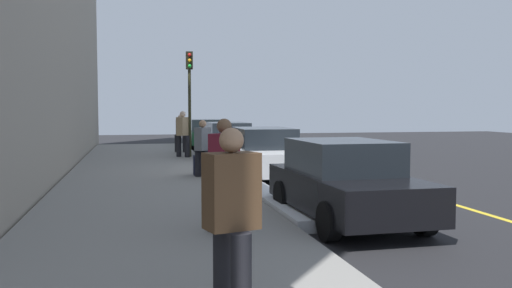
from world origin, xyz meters
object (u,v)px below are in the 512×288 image
(pedestrian_navy_coat, at_px, (181,132))
(parked_car_green, at_px, (206,133))
(pedestrian_burgundy_coat, at_px, (224,172))
(traffic_light_pole, at_px, (190,86))
(rolling_suitcase, at_px, (197,165))
(pedestrian_grey_coat, at_px, (203,147))
(pedestrian_tan_coat, at_px, (183,133))
(parked_car_black, at_px, (345,182))
(parked_car_white, at_px, (265,153))
(parked_car_silver, at_px, (228,141))
(pedestrian_brown_coat, at_px, (232,217))

(pedestrian_navy_coat, bearing_deg, parked_car_green, 159.96)
(pedestrian_burgundy_coat, distance_m, traffic_light_pole, 13.94)
(parked_car_green, bearing_deg, rolling_suitcase, -8.24)
(pedestrian_grey_coat, relative_size, pedestrian_burgundy_coat, 0.90)
(pedestrian_grey_coat, height_order, pedestrian_tan_coat, pedestrian_tan_coat)
(parked_car_black, xyz_separation_m, pedestrian_navy_coat, (-15.18, -1.79, 0.29))
(traffic_light_pole, bearing_deg, parked_car_green, 167.82)
(parked_car_white, height_order, pedestrian_tan_coat, pedestrian_tan_coat)
(parked_car_silver, bearing_deg, parked_car_green, -179.14)
(parked_car_black, relative_size, traffic_light_pole, 0.99)
(parked_car_green, xyz_separation_m, traffic_light_pole, (7.11, -1.54, 2.25))
(parked_car_silver, relative_size, pedestrian_burgundy_coat, 2.60)
(parked_car_silver, bearing_deg, traffic_light_pole, -74.32)
(pedestrian_grey_coat, bearing_deg, rolling_suitcase, -168.08)
(pedestrian_grey_coat, bearing_deg, pedestrian_burgundy_coat, -4.18)
(parked_car_black, xyz_separation_m, rolling_suitcase, (-6.56, -2.00, -0.31))
(pedestrian_brown_coat, bearing_deg, pedestrian_grey_coat, 174.54)
(pedestrian_burgundy_coat, height_order, traffic_light_pole, traffic_light_pole)
(pedestrian_navy_coat, bearing_deg, traffic_light_pole, 4.25)
(parked_car_silver, xyz_separation_m, parked_car_white, (6.61, 0.01, 0.00))
(parked_car_white, bearing_deg, traffic_light_pole, -165.01)
(parked_car_green, relative_size, traffic_light_pole, 1.09)
(pedestrian_navy_coat, bearing_deg, rolling_suitcase, -1.42)
(parked_car_green, relative_size, pedestrian_tan_coat, 2.50)
(pedestrian_burgundy_coat, height_order, rolling_suitcase, pedestrian_burgundy_coat)
(pedestrian_brown_coat, height_order, pedestrian_burgundy_coat, pedestrian_burgundy_coat)
(parked_car_silver, xyz_separation_m, pedestrian_navy_coat, (-1.95, -1.81, 0.28))
(parked_car_white, relative_size, pedestrian_burgundy_coat, 2.68)
(traffic_light_pole, relative_size, rolling_suitcase, 4.49)
(parked_car_silver, distance_m, rolling_suitcase, 6.98)
(parked_car_green, bearing_deg, pedestrian_tan_coat, -14.26)
(parked_car_silver, xyz_separation_m, pedestrian_grey_coat, (7.16, -1.92, 0.26))
(rolling_suitcase, bearing_deg, pedestrian_tan_coat, 179.00)
(parked_car_silver, xyz_separation_m, pedestrian_brown_coat, (17.74, -2.94, 0.34))
(parked_car_black, xyz_separation_m, traffic_light_pole, (-12.77, -1.61, 2.25))
(parked_car_green, relative_size, pedestrian_grey_coat, 2.84)
(traffic_light_pole, distance_m, rolling_suitcase, 6.73)
(pedestrian_burgundy_coat, bearing_deg, pedestrian_tan_coat, 177.82)
(parked_car_white, distance_m, pedestrian_burgundy_coat, 8.03)
(parked_car_white, distance_m, parked_car_black, 6.62)
(parked_car_green, distance_m, parked_car_black, 19.89)
(traffic_light_pole, bearing_deg, pedestrian_navy_coat, -175.75)
(parked_car_green, xyz_separation_m, pedestrian_burgundy_coat, (20.90, -2.34, 0.35))
(parked_car_green, relative_size, pedestrian_brown_coat, 2.59)
(pedestrian_burgundy_coat, bearing_deg, pedestrian_navy_coat, 177.78)
(pedestrian_navy_coat, xyz_separation_m, rolling_suitcase, (8.62, -0.21, -0.60))
(parked_car_green, bearing_deg, traffic_light_pole, -12.18)
(parked_car_black, distance_m, pedestrian_burgundy_coat, 2.65)
(parked_car_green, relative_size, pedestrian_navy_coat, 2.75)
(pedestrian_tan_coat, relative_size, traffic_light_pole, 0.44)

